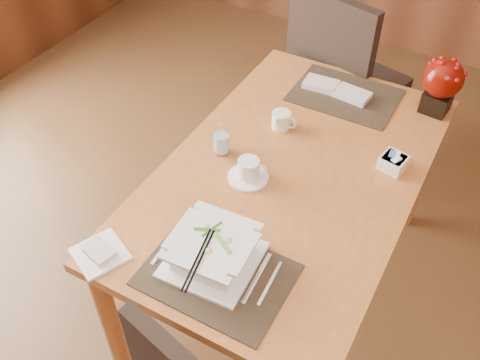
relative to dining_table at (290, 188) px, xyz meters
The scene contains 12 objects.
dining_table is the anchor object (origin of this frame).
placemat_near 0.56m from the dining_table, 90.00° to the right, with size 0.45×0.33×0.01m, color black.
placemat_far 0.56m from the dining_table, 90.00° to the left, with size 0.45×0.33×0.01m, color black.
soup_setting 0.54m from the dining_table, 94.17° to the right, with size 0.29×0.29×0.11m.
coffee_cup 0.22m from the dining_table, 136.17° to the right, with size 0.15×0.15×0.09m.
water_glass 0.34m from the dining_table, behind, with size 0.07×0.07×0.15m, color silver.
creamer_jug 0.29m from the dining_table, 125.15° to the left, with size 0.10×0.10×0.07m, color white, non-canonical shape.
sugar_caddy 0.40m from the dining_table, 30.98° to the left, with size 0.09×0.09×0.05m, color white.
berry_decor 0.77m from the dining_table, 59.71° to the left, with size 0.16×0.16×0.24m.
napkins_far 0.56m from the dining_table, 93.28° to the left, with size 0.30×0.11×0.03m, color silver, non-canonical shape.
bread_plate 0.77m from the dining_table, 119.13° to the right, with size 0.15×0.15×0.01m, color white.
far_chair 0.94m from the dining_table, 99.22° to the left, with size 0.60×0.61×1.06m.
Camera 1 is at (0.54, -0.78, 2.12)m, focal length 40.00 mm.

